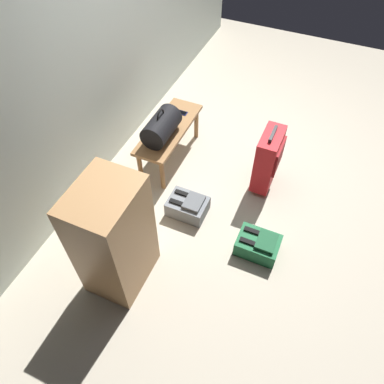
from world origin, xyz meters
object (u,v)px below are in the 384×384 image
(duffel_bag_black, at_px, (161,127))
(cell_phone, at_px, (181,112))
(backpack_green, at_px, (258,245))
(backpack_grey, at_px, (188,206))
(bench, at_px, (169,133))
(suitcase_upright_red, at_px, (268,159))
(side_cabinet, at_px, (114,239))

(duffel_bag_black, bearing_deg, cell_phone, -1.43)
(cell_phone, relative_size, backpack_green, 0.38)
(cell_phone, relative_size, backpack_grey, 0.38)
(bench, xyz_separation_m, duffel_bag_black, (-0.15, 0.00, 0.20))
(bench, relative_size, suitcase_upright_red, 1.39)
(backpack_grey, bearing_deg, cell_phone, 28.27)
(bench, distance_m, backpack_grey, 0.86)
(bench, height_order, cell_phone, cell_phone)
(backpack_grey, relative_size, side_cabinet, 0.35)
(backpack_grey, bearing_deg, side_cabinet, 163.57)
(backpack_grey, height_order, side_cabinet, side_cabinet)
(cell_phone, distance_m, backpack_grey, 1.10)
(suitcase_upright_red, distance_m, backpack_grey, 0.92)
(suitcase_upright_red, height_order, backpack_green, suitcase_upright_red)
(suitcase_upright_red, xyz_separation_m, backpack_green, (-0.82, -0.19, -0.28))
(backpack_green, bearing_deg, suitcase_upright_red, 13.14)
(bench, xyz_separation_m, side_cabinet, (-1.48, -0.26, 0.19))
(bench, height_order, backpack_grey, bench)
(duffel_bag_black, bearing_deg, bench, 0.00)
(side_cabinet, bearing_deg, cell_phone, 7.92)
(bench, xyz_separation_m, cell_phone, (0.28, -0.01, 0.07))
(duffel_bag_black, distance_m, side_cabinet, 1.35)
(duffel_bag_black, bearing_deg, side_cabinet, -169.09)
(duffel_bag_black, relative_size, side_cabinet, 0.40)
(backpack_green, height_order, side_cabinet, side_cabinet)
(bench, bearing_deg, backpack_green, -121.67)
(suitcase_upright_red, bearing_deg, backpack_grey, 139.04)
(cell_phone, height_order, backpack_green, cell_phone)
(suitcase_upright_red, bearing_deg, bench, 91.59)
(duffel_bag_black, xyz_separation_m, cell_phone, (0.43, -0.01, -0.13))
(backpack_grey, xyz_separation_m, backpack_green, (-0.15, -0.77, 0.00))
(suitcase_upright_red, relative_size, backpack_grey, 1.89)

